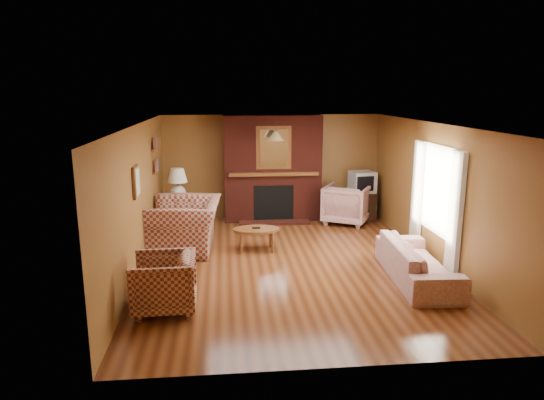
{
  "coord_description": "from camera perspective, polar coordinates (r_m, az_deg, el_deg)",
  "views": [
    {
      "loc": [
        -1.1,
        -7.88,
        2.94
      ],
      "look_at": [
        -0.25,
        0.6,
        1.01
      ],
      "focal_mm": 32.0,
      "sensor_mm": 36.0,
      "label": 1
    }
  ],
  "objects": [
    {
      "name": "window_right",
      "position": [
        8.65,
        18.69,
        0.01
      ],
      "size": [
        0.1,
        1.85,
        2.0
      ],
      "color": "beige",
      "rests_on": "wall_right"
    },
    {
      "name": "tv_stand",
      "position": [
        11.43,
        10.45,
        -0.65
      ],
      "size": [
        0.61,
        0.56,
        0.65
      ],
      "primitive_type": "cube",
      "rotation": [
        0.0,
        0.0,
        -0.03
      ],
      "color": "black",
      "rests_on": "floor"
    },
    {
      "name": "floral_armchair",
      "position": [
        11.02,
        8.77,
        -0.49
      ],
      "size": [
        1.28,
        1.29,
        0.87
      ],
      "primitive_type": "imported",
      "rotation": [
        0.0,
        0.0,
        2.64
      ],
      "color": "beige",
      "rests_on": "floor"
    },
    {
      "name": "wall_back",
      "position": [
        11.31,
        -0.06,
        3.94
      ],
      "size": [
        6.5,
        0.0,
        6.5
      ],
      "primitive_type": "plane",
      "rotation": [
        1.57,
        0.0,
        0.0
      ],
      "color": "brown",
      "rests_on": "floor"
    },
    {
      "name": "wall_front",
      "position": [
        5.06,
        7.25,
        -7.4
      ],
      "size": [
        6.5,
        0.0,
        6.5
      ],
      "primitive_type": "plane",
      "rotation": [
        -1.57,
        0.0,
        0.0
      ],
      "color": "brown",
      "rests_on": "floor"
    },
    {
      "name": "coffee_table",
      "position": [
        9.04,
        -1.88,
        -3.7
      ],
      "size": [
        0.86,
        0.53,
        0.45
      ],
      "color": "brown",
      "rests_on": "floor"
    },
    {
      "name": "plaid_armchair",
      "position": [
        6.82,
        -12.63,
        -9.51
      ],
      "size": [
        0.88,
        0.85,
        0.78
      ],
      "primitive_type": "imported",
      "rotation": [
        0.0,
        0.0,
        -1.54
      ],
      "color": "maroon",
      "rests_on": "floor"
    },
    {
      "name": "wall_right",
      "position": [
        8.83,
        18.48,
        0.76
      ],
      "size": [
        0.0,
        6.5,
        6.5
      ],
      "primitive_type": "plane",
      "rotation": [
        1.57,
        0.0,
        -1.57
      ],
      "color": "brown",
      "rests_on": "floor"
    },
    {
      "name": "floor",
      "position": [
        8.48,
        2.12,
        -7.51
      ],
      "size": [
        6.5,
        6.5,
        0.0
      ],
      "primitive_type": "plane",
      "color": "#4B2410",
      "rests_on": "ground"
    },
    {
      "name": "pendant_light",
      "position": [
        10.28,
        0.47,
        7.54
      ],
      "size": [
        0.36,
        0.36,
        0.48
      ],
      "color": "black",
      "rests_on": "ceiling"
    },
    {
      "name": "ceiling",
      "position": [
        7.97,
        2.26,
        8.9
      ],
      "size": [
        6.5,
        6.5,
        0.0
      ],
      "primitive_type": "plane",
      "rotation": [
        3.14,
        0.0,
        0.0
      ],
      "color": "white",
      "rests_on": "wall_back"
    },
    {
      "name": "floral_sofa",
      "position": [
        8.02,
        16.74,
        -6.96
      ],
      "size": [
        0.94,
        2.13,
        0.61
      ],
      "primitive_type": "imported",
      "rotation": [
        0.0,
        0.0,
        1.51
      ],
      "color": "beige",
      "rests_on": "floor"
    },
    {
      "name": "plaid_loveseat",
      "position": [
        9.19,
        -10.19,
        -2.97
      ],
      "size": [
        1.37,
        1.54,
        0.95
      ],
      "primitive_type": "imported",
      "rotation": [
        0.0,
        0.0,
        -1.64
      ],
      "color": "maroon",
      "rests_on": "floor"
    },
    {
      "name": "fireplace",
      "position": [
        11.06,
        0.08,
        3.64
      ],
      "size": [
        2.2,
        0.82,
        2.4
      ],
      "color": "#4D1711",
      "rests_on": "floor"
    },
    {
      "name": "botanical_print",
      "position": [
        7.82,
        -15.69,
        2.08
      ],
      "size": [
        0.05,
        0.4,
        0.5
      ],
      "color": "brown",
      "rests_on": "wall_left"
    },
    {
      "name": "wall_left",
      "position": [
        8.19,
        -15.42,
        0.06
      ],
      "size": [
        0.0,
        6.5,
        6.5
      ],
      "primitive_type": "plane",
      "rotation": [
        1.57,
        0.0,
        1.57
      ],
      "color": "brown",
      "rests_on": "floor"
    },
    {
      "name": "crt_tv",
      "position": [
        11.31,
        10.57,
        2.13
      ],
      "size": [
        0.57,
        0.57,
        0.48
      ],
      "color": "#B1B4B9",
      "rests_on": "tv_stand"
    },
    {
      "name": "table_lamp",
      "position": [
        10.55,
        -11.05,
        2.01
      ],
      "size": [
        0.43,
        0.43,
        0.7
      ],
      "color": "silver",
      "rests_on": "side_table"
    },
    {
      "name": "bookshelf",
      "position": [
        9.95,
        -13.46,
        5.08
      ],
      "size": [
        0.09,
        0.55,
        0.71
      ],
      "color": "brown",
      "rests_on": "wall_left"
    },
    {
      "name": "side_table",
      "position": [
        10.7,
        -10.89,
        -1.68
      ],
      "size": [
        0.48,
        0.48,
        0.62
      ],
      "primitive_type": "cube",
      "rotation": [
        0.0,
        0.0,
        0.04
      ],
      "color": "brown",
      "rests_on": "floor"
    }
  ]
}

